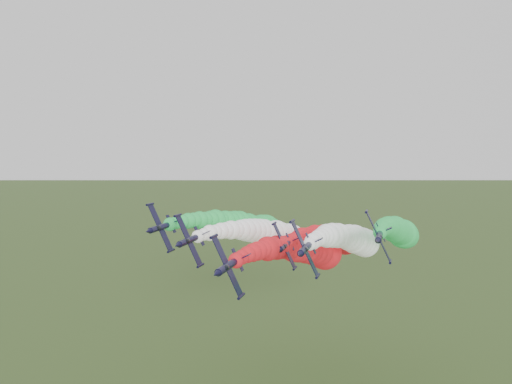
{
  "coord_description": "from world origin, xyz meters",
  "views": [
    {
      "loc": [
        20.64,
        -71.75,
        60.68
      ],
      "look_at": [
        -1.71,
        5.84,
        53.84
      ],
      "focal_mm": 35.0,
      "sensor_mm": 36.0,
      "label": 1
    }
  ],
  "objects_px": {
    "jet_lead": "(307,250)",
    "jet_inner_left": "(272,234)",
    "jet_outer_left": "(249,226)",
    "jet_outer_right": "(398,232)",
    "jet_trail": "(332,239)",
    "jet_inner_right": "(352,239)"
  },
  "relations": [
    {
      "from": "jet_trail",
      "to": "jet_outer_left",
      "type": "bearing_deg",
      "value": -156.93
    },
    {
      "from": "jet_lead",
      "to": "jet_trail",
      "type": "relative_size",
      "value": 1.01
    },
    {
      "from": "jet_inner_right",
      "to": "jet_outer_left",
      "type": "height_order",
      "value": "jet_outer_left"
    },
    {
      "from": "jet_inner_left",
      "to": "jet_lead",
      "type": "bearing_deg",
      "value": -44.09
    },
    {
      "from": "jet_outer_left",
      "to": "jet_trail",
      "type": "height_order",
      "value": "jet_outer_left"
    },
    {
      "from": "jet_inner_left",
      "to": "jet_outer_left",
      "type": "xyz_separation_m",
      "value": [
        -7.43,
        5.2,
        0.98
      ]
    },
    {
      "from": "jet_outer_left",
      "to": "jet_outer_right",
      "type": "xyz_separation_m",
      "value": [
        37.52,
        3.32,
        -0.3
      ]
    },
    {
      "from": "jet_inner_right",
      "to": "jet_lead",
      "type": "bearing_deg",
      "value": -137.72
    },
    {
      "from": "jet_outer_left",
      "to": "jet_outer_right",
      "type": "distance_m",
      "value": 37.66
    },
    {
      "from": "jet_inner_right",
      "to": "jet_trail",
      "type": "bearing_deg",
      "value": 112.61
    },
    {
      "from": "jet_lead",
      "to": "jet_inner_left",
      "type": "distance_m",
      "value": 14.89
    },
    {
      "from": "jet_outer_right",
      "to": "jet_trail",
      "type": "xyz_separation_m",
      "value": [
        -17.05,
        5.39,
        -3.49
      ]
    },
    {
      "from": "jet_outer_right",
      "to": "jet_trail",
      "type": "relative_size",
      "value": 0.99
    },
    {
      "from": "jet_inner_left",
      "to": "jet_trail",
      "type": "height_order",
      "value": "jet_inner_left"
    },
    {
      "from": "jet_lead",
      "to": "jet_inner_left",
      "type": "bearing_deg",
      "value": 135.91
    },
    {
      "from": "jet_lead",
      "to": "jet_outer_left",
      "type": "distance_m",
      "value": 23.94
    },
    {
      "from": "jet_outer_left",
      "to": "jet_inner_left",
      "type": "bearing_deg",
      "value": -34.99
    },
    {
      "from": "jet_inner_left",
      "to": "jet_trail",
      "type": "xyz_separation_m",
      "value": [
        13.04,
        13.91,
        -2.81
      ]
    },
    {
      "from": "jet_inner_left",
      "to": "jet_outer_left",
      "type": "bearing_deg",
      "value": 145.01
    },
    {
      "from": "jet_inner_right",
      "to": "jet_outer_right",
      "type": "distance_m",
      "value": 14.86
    },
    {
      "from": "jet_inner_right",
      "to": "jet_trail",
      "type": "relative_size",
      "value": 1.0
    },
    {
      "from": "jet_trail",
      "to": "jet_inner_right",
      "type": "bearing_deg",
      "value": -67.39
    }
  ]
}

